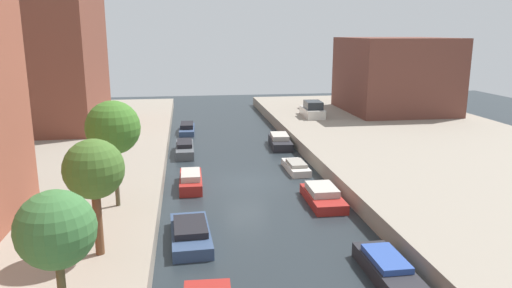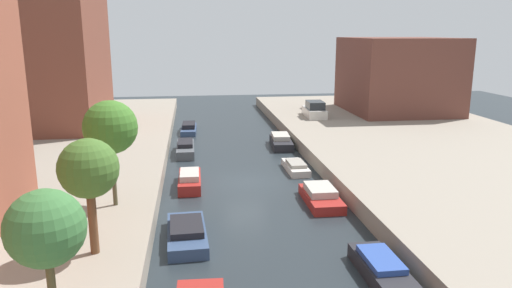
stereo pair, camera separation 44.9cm
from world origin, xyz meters
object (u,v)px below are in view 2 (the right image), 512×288
object	(u,v)px
moored_boat_left_2	(187,233)
street_tree_0	(46,229)
moored_boat_left_4	(185,148)
moored_boat_right_3	(296,167)
street_tree_1	(89,170)
moored_boat_right_2	(321,196)
moored_boat_right_1	(383,270)
street_tree_2	(110,128)
moored_boat_left_3	(190,180)
low_block_right	(398,75)
parked_car	(314,110)
moored_boat_left_5	(189,128)
moored_boat_right_4	(281,142)

from	to	relation	value
moored_boat_left_2	street_tree_0	bearing A→B (deg)	-112.28
moored_boat_left_2	moored_boat_left_4	distance (m)	15.88
street_tree_0	moored_boat_right_3	world-z (taller)	street_tree_0
street_tree_1	moored_boat_right_2	distance (m)	13.19
moored_boat_right_1	moored_boat_right_3	xyz separation A→B (m)	(-0.18, 14.62, -0.07)
street_tree_2	moored_boat_left_3	size ratio (longest dim) A/B	1.29
street_tree_1	moored_boat_right_2	world-z (taller)	street_tree_1
moored_boat_left_2	moored_boat_left_4	xyz separation A→B (m)	(-0.19, 15.88, 0.07)
moored_boat_left_4	moored_boat_right_3	size ratio (longest dim) A/B	1.26
moored_boat_left_3	moored_boat_right_2	size ratio (longest dim) A/B	0.98
low_block_right	parked_car	xyz separation A→B (m)	(-9.27, -2.24, -3.12)
moored_boat_left_5	moored_boat_right_2	xyz separation A→B (m)	(7.18, -20.14, 0.01)
parked_car	moored_boat_left_5	distance (m)	12.31
moored_boat_right_4	parked_car	bearing A→B (deg)	58.65
moored_boat_left_3	moored_boat_right_3	xyz separation A→B (m)	(7.04, 2.46, -0.13)
moored_boat_left_2	moored_boat_left_5	distance (m)	24.07
moored_boat_left_4	street_tree_1	bearing A→B (deg)	-99.67
street_tree_0	moored_boat_right_4	size ratio (longest dim) A/B	1.01
street_tree_2	moored_boat_left_4	size ratio (longest dim) A/B	1.14
moored_boat_left_4	moored_boat_right_1	distance (m)	21.71
street_tree_2	moored_boat_right_1	size ratio (longest dim) A/B	1.22
moored_boat_left_4	moored_boat_right_4	bearing A→B (deg)	9.79
street_tree_2	moored_boat_left_3	world-z (taller)	street_tree_2
street_tree_1	moored_boat_left_5	world-z (taller)	street_tree_1
moored_boat_left_3	moored_boat_left_4	bearing A→B (deg)	92.27
low_block_right	street_tree_0	size ratio (longest dim) A/B	2.54
moored_boat_left_2	moored_boat_left_5	size ratio (longest dim) A/B	0.97
moored_boat_left_4	moored_boat_right_1	size ratio (longest dim) A/B	1.07
parked_car	moored_boat_right_1	bearing A→B (deg)	-99.42
moored_boat_left_4	moored_boat_right_1	xyz separation A→B (m)	(7.55, -20.36, -0.06)
parked_car	moored_boat_left_3	distance (m)	21.18
parked_car	moored_boat_right_4	distance (m)	9.23
moored_boat_right_3	moored_boat_right_4	xyz separation A→B (m)	(0.31, 7.06, 0.13)
moored_boat_left_4	moored_boat_right_3	distance (m)	9.34
moored_boat_left_5	moored_boat_left_2	bearing A→B (deg)	-90.11
street_tree_2	moored_boat_left_4	bearing A→B (deg)	76.72
moored_boat_left_2	moored_boat_left_3	xyz separation A→B (m)	(0.14, 7.69, 0.07)
parked_car	moored_boat_right_1	xyz separation A→B (m)	(-4.89, -29.50, -1.28)
street_tree_0	moored_boat_left_5	world-z (taller)	street_tree_0
street_tree_1	parked_car	xyz separation A→B (m)	(15.64, 27.89, -2.62)
low_block_right	moored_boat_right_3	size ratio (longest dim) A/B	3.08
moored_boat_left_4	street_tree_2	bearing A→B (deg)	-103.28
moored_boat_left_5	moored_boat_right_3	world-z (taller)	moored_boat_left_5
moored_boat_right_2	moored_boat_left_5	bearing A→B (deg)	109.63
street_tree_1	moored_boat_left_2	distance (m)	5.91
moored_boat_right_3	moored_boat_right_4	bearing A→B (deg)	87.49
moored_boat_left_3	moored_boat_right_4	bearing A→B (deg)	52.30
moored_boat_left_2	moored_boat_right_3	distance (m)	12.43
moored_boat_left_3	parked_car	bearing A→B (deg)	55.05
parked_car	moored_boat_right_1	size ratio (longest dim) A/B	1.03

